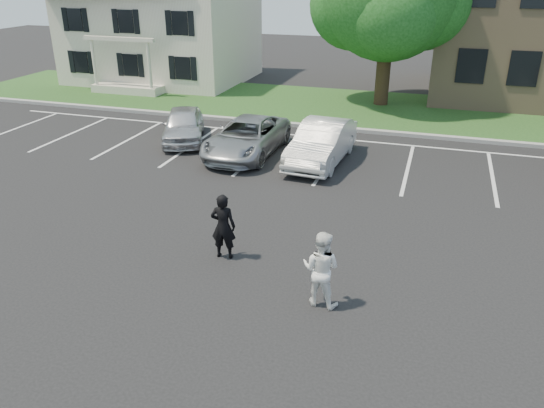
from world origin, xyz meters
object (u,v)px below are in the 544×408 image
object	(u,v)px
man_black_suit	(223,226)
car_silver_minivan	(247,137)
man_white_shirt	(321,269)
car_white_sedan	(322,143)
car_silver_west	(183,125)
house	(162,15)

from	to	relation	value
man_black_suit	car_silver_minivan	distance (m)	7.78
man_black_suit	man_white_shirt	xyz separation A→B (m)	(2.67, -1.21, 0.01)
man_black_suit	car_white_sedan	xyz separation A→B (m)	(0.73, 7.44, -0.09)
man_white_shirt	car_silver_west	size ratio (longest dim) A/B	0.43
car_silver_west	car_white_sedan	xyz separation A→B (m)	(5.90, -0.87, 0.08)
man_white_shirt	car_white_sedan	size ratio (longest dim) A/B	0.37
car_silver_west	car_silver_minivan	distance (m)	3.14
house	car_silver_west	bearing A→B (deg)	-59.02
car_silver_west	car_silver_minivan	world-z (taller)	car_silver_minivan
car_silver_west	car_silver_minivan	size ratio (longest dim) A/B	0.81
house	car_silver_minivan	bearing A→B (deg)	-51.07
car_silver_west	car_white_sedan	distance (m)	5.96
house	car_silver_minivan	size ratio (longest dim) A/B	2.15
man_white_shirt	car_white_sedan	xyz separation A→B (m)	(-1.94, 8.65, -0.10)
man_black_suit	car_silver_minivan	xyz separation A→B (m)	(-2.14, 7.47, -0.16)
man_black_suit	car_silver_west	size ratio (longest dim) A/B	0.43
man_white_shirt	car_silver_minivan	distance (m)	9.93
man_white_shirt	man_black_suit	bearing A→B (deg)	-16.97
car_silver_minivan	man_white_shirt	bearing A→B (deg)	-59.69
man_black_suit	car_silver_west	distance (m)	9.78
house	man_white_shirt	size ratio (longest dim) A/B	6.16
man_black_suit	car_white_sedan	size ratio (longest dim) A/B	0.37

